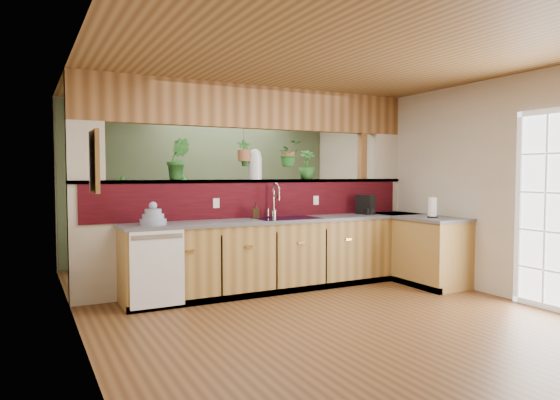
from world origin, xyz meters
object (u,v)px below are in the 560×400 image
faucet (275,199)px  shelving_console (157,235)px  coffee_maker (366,205)px  soap_dispenser (256,211)px  paper_towel (432,208)px  dish_stack (153,217)px  glass_jar (255,164)px

faucet → shelving_console: faucet is taller
coffee_maker → faucet: bearing=154.0°
soap_dispenser → paper_towel: 2.27m
faucet → dish_stack: 1.62m
faucet → dish_stack: faucet is taller
glass_jar → shelving_console: bearing=113.6°
paper_towel → glass_jar: bearing=149.1°
dish_stack → paper_towel: 3.48m
dish_stack → coffee_maker: 2.97m
coffee_maker → glass_jar: bearing=146.7°
faucet → shelving_console: bearing=115.5°
glass_jar → paper_towel: bearing=-30.9°
paper_towel → shelving_console: paper_towel is taller
soap_dispenser → coffee_maker: 1.65m
soap_dispenser → coffee_maker: size_ratio=0.72×
glass_jar → dish_stack: bearing=-164.6°
faucet → shelving_console: (-1.01, 2.12, -0.64)m
soap_dispenser → paper_towel: paper_towel is taller
coffee_maker → paper_towel: (0.42, -0.84, 0.00)m
coffee_maker → dish_stack: bearing=160.1°
dish_stack → shelving_console: bearing=75.4°
faucet → shelving_console: size_ratio=0.32×
coffee_maker → paper_towel: bearing=-84.4°
glass_jar → shelving_console: glass_jar is taller
coffee_maker → glass_jar: (-1.54, 0.33, 0.56)m
soap_dispenser → coffee_maker: bearing=-3.6°
soap_dispenser → shelving_console: size_ratio=0.14×
dish_stack → soap_dispenser: 1.34m
dish_stack → shelving_console: 2.42m
paper_towel → glass_jar: size_ratio=0.71×
coffee_maker → glass_jar: 1.68m
dish_stack → shelving_console: size_ratio=0.21×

